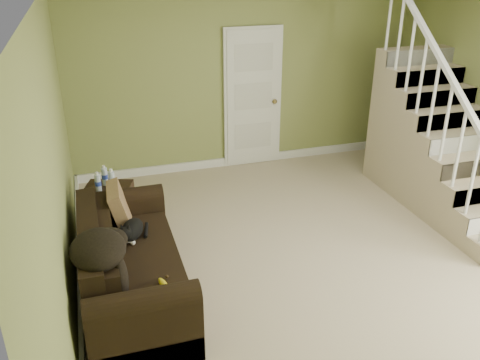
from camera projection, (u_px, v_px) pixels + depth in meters
floor at (323, 259)px, 5.37m from camera, size 5.00×5.50×0.01m
wall_back at (245, 78)px, 7.21m from camera, size 5.00×0.04×2.60m
wall_left at (57, 175)px, 4.16m from camera, size 0.04×5.50×2.60m
baseboard_back at (246, 159)px, 7.71m from camera, size 5.00×0.04×0.12m
baseboard_left at (80, 297)px, 4.69m from camera, size 0.04×5.50×0.12m
door at (253, 98)px, 7.33m from camera, size 0.86×0.12×2.02m
staircase at (436, 150)px, 6.47m from camera, size 1.00×2.51×2.82m
sofa at (128, 268)px, 4.68m from camera, size 0.88×2.03×0.80m
side_table at (109, 212)px, 5.68m from camera, size 0.63×0.63×0.82m
cat at (133, 231)px, 4.85m from camera, size 0.32×0.53×0.25m
banana at (164, 285)px, 4.20m from camera, size 0.10×0.21×0.06m
throw_pillow at (121, 209)px, 5.09m from camera, size 0.25×0.49×0.50m
throw_blanket at (98, 249)px, 4.01m from camera, size 0.48×0.61×0.24m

